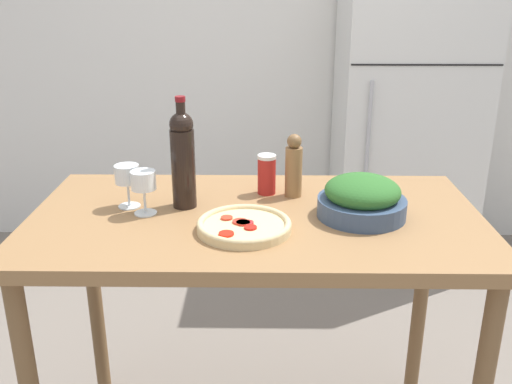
{
  "coord_description": "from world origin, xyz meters",
  "views": [
    {
      "loc": [
        0.02,
        -1.65,
        1.64
      ],
      "look_at": [
        0.0,
        0.04,
        1.01
      ],
      "focal_mm": 40.0,
      "sensor_mm": 36.0,
      "label": 1
    }
  ],
  "objects_px": {
    "wine_glass_far": "(127,177)",
    "homemade_pizza": "(244,225)",
    "wine_glass_near": "(143,183)",
    "salt_canister": "(267,174)",
    "refrigerator": "(405,123)",
    "wine_bottle": "(183,157)",
    "salad_bowl": "(362,199)",
    "pepper_mill": "(294,167)"
  },
  "relations": [
    {
      "from": "wine_bottle",
      "to": "salt_canister",
      "type": "xyz_separation_m",
      "value": [
        0.27,
        0.12,
        -0.1
      ]
    },
    {
      "from": "wine_bottle",
      "to": "wine_glass_far",
      "type": "bearing_deg",
      "value": -177.88
    },
    {
      "from": "wine_bottle",
      "to": "salad_bowl",
      "type": "bearing_deg",
      "value": -7.91
    },
    {
      "from": "salad_bowl",
      "to": "homemade_pizza",
      "type": "height_order",
      "value": "salad_bowl"
    },
    {
      "from": "wine_bottle",
      "to": "salad_bowl",
      "type": "xyz_separation_m",
      "value": [
        0.56,
        -0.08,
        -0.11
      ]
    },
    {
      "from": "wine_bottle",
      "to": "wine_glass_near",
      "type": "relative_size",
      "value": 2.55
    },
    {
      "from": "wine_glass_near",
      "to": "refrigerator",
      "type": "bearing_deg",
      "value": 53.25
    },
    {
      "from": "wine_glass_near",
      "to": "pepper_mill",
      "type": "xyz_separation_m",
      "value": [
        0.47,
        0.17,
        0.0
      ]
    },
    {
      "from": "refrigerator",
      "to": "salad_bowl",
      "type": "bearing_deg",
      "value": -107.9
    },
    {
      "from": "wine_glass_far",
      "to": "pepper_mill",
      "type": "relative_size",
      "value": 0.65
    },
    {
      "from": "salad_bowl",
      "to": "homemade_pizza",
      "type": "distance_m",
      "value": 0.38
    },
    {
      "from": "refrigerator",
      "to": "wine_bottle",
      "type": "bearing_deg",
      "value": -125.17
    },
    {
      "from": "pepper_mill",
      "to": "salad_bowl",
      "type": "relative_size",
      "value": 0.79
    },
    {
      "from": "wine_glass_near",
      "to": "wine_glass_far",
      "type": "height_order",
      "value": "same"
    },
    {
      "from": "wine_glass_near",
      "to": "salt_canister",
      "type": "xyz_separation_m",
      "value": [
        0.38,
        0.19,
        -0.03
      ]
    },
    {
      "from": "salad_bowl",
      "to": "homemade_pizza",
      "type": "xyz_separation_m",
      "value": [
        -0.36,
        -0.11,
        -0.04
      ]
    },
    {
      "from": "wine_glass_far",
      "to": "salt_canister",
      "type": "distance_m",
      "value": 0.46
    },
    {
      "from": "wine_bottle",
      "to": "salt_canister",
      "type": "bearing_deg",
      "value": 24.88
    },
    {
      "from": "wine_glass_far",
      "to": "wine_glass_near",
      "type": "bearing_deg",
      "value": -44.38
    },
    {
      "from": "refrigerator",
      "to": "wine_glass_near",
      "type": "distance_m",
      "value": 2.0
    },
    {
      "from": "pepper_mill",
      "to": "salad_bowl",
      "type": "distance_m",
      "value": 0.27
    },
    {
      "from": "wine_bottle",
      "to": "wine_glass_near",
      "type": "height_order",
      "value": "wine_bottle"
    },
    {
      "from": "salt_canister",
      "to": "salad_bowl",
      "type": "bearing_deg",
      "value": -34.42
    },
    {
      "from": "wine_glass_near",
      "to": "wine_glass_far",
      "type": "bearing_deg",
      "value": 135.62
    },
    {
      "from": "salt_canister",
      "to": "refrigerator",
      "type": "bearing_deg",
      "value": 59.99
    },
    {
      "from": "refrigerator",
      "to": "pepper_mill",
      "type": "bearing_deg",
      "value": -116.8
    },
    {
      "from": "refrigerator",
      "to": "pepper_mill",
      "type": "relative_size",
      "value": 7.97
    },
    {
      "from": "wine_glass_near",
      "to": "pepper_mill",
      "type": "relative_size",
      "value": 0.65
    },
    {
      "from": "refrigerator",
      "to": "homemade_pizza",
      "type": "relative_size",
      "value": 6.2
    },
    {
      "from": "salt_canister",
      "to": "pepper_mill",
      "type": "bearing_deg",
      "value": -14.3
    },
    {
      "from": "wine_bottle",
      "to": "wine_glass_far",
      "type": "height_order",
      "value": "wine_bottle"
    },
    {
      "from": "refrigerator",
      "to": "wine_glass_far",
      "type": "distance_m",
      "value": 1.99
    },
    {
      "from": "wine_glass_far",
      "to": "homemade_pizza",
      "type": "relative_size",
      "value": 0.51
    },
    {
      "from": "wine_glass_near",
      "to": "wine_glass_far",
      "type": "relative_size",
      "value": 1.0
    },
    {
      "from": "wine_glass_far",
      "to": "salad_bowl",
      "type": "height_order",
      "value": "wine_glass_far"
    },
    {
      "from": "pepper_mill",
      "to": "salt_canister",
      "type": "bearing_deg",
      "value": 165.7
    },
    {
      "from": "refrigerator",
      "to": "pepper_mill",
      "type": "distance_m",
      "value": 1.61
    },
    {
      "from": "refrigerator",
      "to": "salad_bowl",
      "type": "height_order",
      "value": "refrigerator"
    },
    {
      "from": "wine_glass_far",
      "to": "homemade_pizza",
      "type": "xyz_separation_m",
      "value": [
        0.38,
        -0.18,
        -0.09
      ]
    },
    {
      "from": "wine_bottle",
      "to": "wine_glass_far",
      "type": "distance_m",
      "value": 0.19
    },
    {
      "from": "wine_glass_far",
      "to": "salad_bowl",
      "type": "distance_m",
      "value": 0.74
    },
    {
      "from": "wine_glass_far",
      "to": "pepper_mill",
      "type": "bearing_deg",
      "value": 11.27
    }
  ]
}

